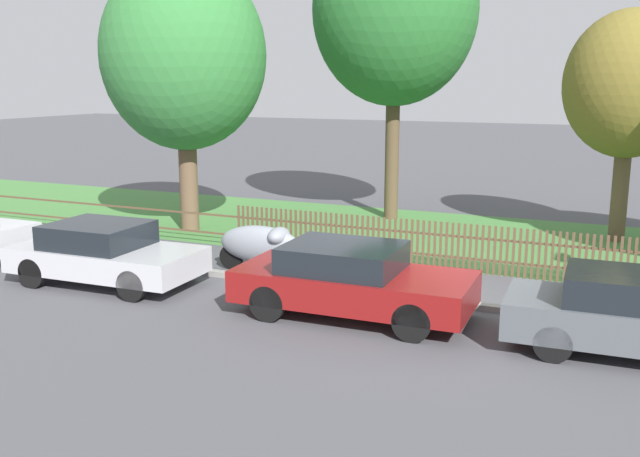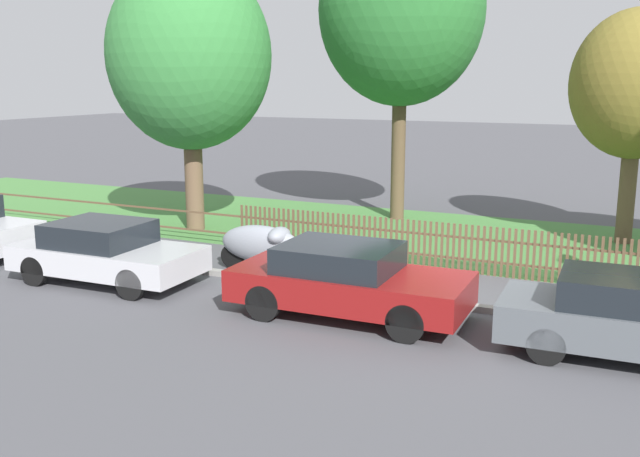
# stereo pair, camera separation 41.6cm
# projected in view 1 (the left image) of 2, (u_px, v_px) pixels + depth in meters

# --- Properties ---
(ground_plane) EXTENTS (120.00, 120.00, 0.00)m
(ground_plane) POSITION_uv_depth(u_px,v_px,m) (408.00, 302.00, 13.96)
(ground_plane) COLOR #4C4C51
(kerb_stone) EXTENTS (43.82, 0.20, 0.12)m
(kerb_stone) POSITION_uv_depth(u_px,v_px,m) (410.00, 298.00, 14.04)
(kerb_stone) COLOR gray
(kerb_stone) RESTS_ON ground
(grass_strip) EXTENTS (43.82, 6.94, 0.01)m
(grass_strip) POSITION_uv_depth(u_px,v_px,m) (474.00, 239.00, 19.46)
(grass_strip) COLOR #477F3D
(grass_strip) RESTS_ON ground
(park_fence) EXTENTS (43.82, 0.05, 1.11)m
(park_fence) POSITION_uv_depth(u_px,v_px,m) (443.00, 246.00, 16.25)
(park_fence) COLOR brown
(park_fence) RESTS_ON ground
(parked_car_black_saloon) EXTENTS (4.09, 1.99, 1.30)m
(parked_car_black_saloon) POSITION_uv_depth(u_px,v_px,m) (104.00, 253.00, 15.12)
(parked_car_black_saloon) COLOR #BCBCC1
(parked_car_black_saloon) RESTS_ON ground
(parked_car_navy_estate) EXTENTS (4.35, 1.97, 1.34)m
(parked_car_navy_estate) POSITION_uv_depth(u_px,v_px,m) (351.00, 279.00, 13.01)
(parked_car_navy_estate) COLOR maroon
(parked_car_navy_estate) RESTS_ON ground
(covered_motorcycle) EXTENTS (2.06, 0.74, 1.07)m
(covered_motorcycle) POSITION_uv_depth(u_px,v_px,m) (262.00, 244.00, 15.99)
(covered_motorcycle) COLOR black
(covered_motorcycle) RESTS_ON ground
(tree_nearest_kerb) EXTENTS (4.55, 4.55, 7.56)m
(tree_nearest_kerb) POSITION_uv_depth(u_px,v_px,m) (184.00, 56.00, 19.63)
(tree_nearest_kerb) COLOR brown
(tree_nearest_kerb) RESTS_ON ground
(tree_behind_motorcycle) EXTENTS (4.92, 4.92, 9.14)m
(tree_behind_motorcycle) POSITION_uv_depth(u_px,v_px,m) (395.00, 11.00, 21.11)
(tree_behind_motorcycle) COLOR brown
(tree_behind_motorcycle) RESTS_ON ground
(tree_mid_park) EXTENTS (3.32, 3.32, 6.07)m
(tree_mid_park) POSITION_uv_depth(u_px,v_px,m) (629.00, 85.00, 18.39)
(tree_mid_park) COLOR brown
(tree_mid_park) RESTS_ON ground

